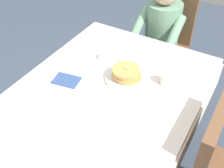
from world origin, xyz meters
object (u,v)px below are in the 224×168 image
Objects in this scene: chair_diner at (165,37)px; spoon_near_edge at (104,108)px; breakfast_stack at (126,73)px; cup_coffee at (167,79)px; diner_person at (161,31)px; syrup_pitcher at (102,54)px; plate_breakfast at (126,78)px; dining_table_main at (104,105)px; knife_right_of_plate at (151,90)px; fork_left_of_plate at (100,71)px.

chair_diner reaches higher than spoon_near_edge.
cup_coffee is (0.25, 0.09, -0.01)m from breakfast_stack.
diner_person is 0.72m from syrup_pitcher.
diner_person is at bearing 90.00° from chair_diner.
spoon_near_edge is (0.10, -1.12, 0.07)m from diner_person.
plate_breakfast is 0.29m from syrup_pitcher.
diner_person is at bearing 96.15° from plate_breakfast.
dining_table_main is at bearing 92.15° from diner_person.
knife_right_of_plate is at bearing 49.08° from spoon_near_edge.
breakfast_stack is (0.09, -0.97, 0.26)m from chair_diner.
breakfast_stack reaches higher than cup_coffee.
plate_breakfast is 1.44× the size of breakfast_stack.
syrup_pitcher is at bearing 155.24° from breakfast_stack.
chair_diner is 1.00m from plate_breakfast.
fork_left_of_plate is (-0.10, -0.83, 0.07)m from diner_person.
cup_coffee is 0.46m from spoon_near_edge.
chair_diner reaches higher than syrup_pitcher.
dining_table_main is 0.41m from syrup_pitcher.
breakfast_stack reaches higher than knife_right_of_plate.
breakfast_stack is (0.09, -0.81, 0.12)m from diner_person.
syrup_pitcher is 0.16m from fork_left_of_plate.
dining_table_main is at bearing -103.72° from breakfast_stack.
chair_diner is 0.97m from cup_coffee.
plate_breakfast reaches higher than fork_left_of_plate.
dining_table_main is at bearing 113.76° from spoon_near_edge.
chair_diner is 5.17× the size of fork_left_of_plate.
fork_left_of_plate is 0.35m from spoon_near_edge.
chair_diner is at bearing 91.86° from dining_table_main.
diner_person is 0.81m from cup_coffee.
spoon_near_edge is (-0.23, -0.39, -0.04)m from cup_coffee.
breakfast_stack is at bearing -160.28° from cup_coffee.
breakfast_stack reaches higher than fork_left_of_plate.
cup_coffee is at bearing 110.83° from chair_diner.
chair_diner is 1.02m from fork_left_of_plate.
chair_diner reaches higher than dining_table_main.
cup_coffee is at bearing 19.58° from plate_breakfast.
diner_person is 5.60× the size of knife_right_of_plate.
diner_person is at bearing 96.12° from breakfast_stack.
spoon_near_edge is (0.07, -0.10, 0.09)m from dining_table_main.
diner_person reaches higher than syrup_pitcher.
diner_person is 9.91× the size of cup_coffee.
diner_person is 7.47× the size of spoon_near_edge.
fork_left_of_plate and spoon_near_edge have the same top height.
syrup_pitcher reaches higher than plate_breakfast.
dining_table_main is at bearing -103.79° from plate_breakfast.
chair_diner is 8.23× the size of cup_coffee.
chair_diner reaches higher than plate_breakfast.
syrup_pitcher is 0.47m from knife_right_of_plate.
fork_left_of_plate is (-0.19, -0.02, -0.01)m from plate_breakfast.
diner_person is (-0.04, 1.01, 0.02)m from dining_table_main.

